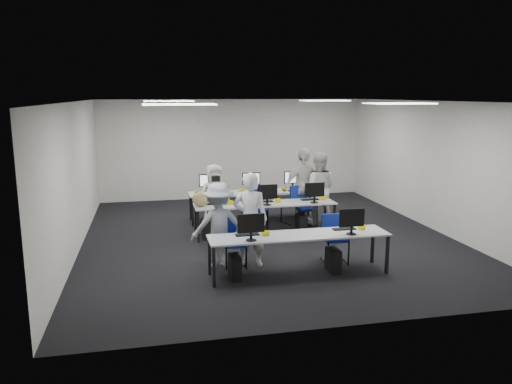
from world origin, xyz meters
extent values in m
plane|color=black|center=(0.00, 0.00, 0.00)|extent=(9.00, 9.00, 0.00)
plane|color=white|center=(0.00, 0.00, 3.00)|extent=(9.00, 9.00, 0.00)
cube|color=silver|center=(0.00, 4.50, 1.50)|extent=(8.00, 0.02, 3.00)
cube|color=silver|center=(0.00, -4.50, 1.50)|extent=(8.00, 0.02, 3.00)
cube|color=silver|center=(-4.00, 0.00, 1.50)|extent=(0.02, 9.00, 3.00)
cube|color=silver|center=(4.00, 0.00, 1.50)|extent=(0.02, 9.00, 3.00)
cube|color=white|center=(-2.00, -2.00, 2.98)|extent=(1.20, 0.60, 0.02)
cube|color=white|center=(2.00, -2.00, 2.98)|extent=(1.20, 0.60, 0.02)
cube|color=white|center=(-2.00, 2.00, 2.98)|extent=(1.20, 0.60, 0.02)
cube|color=white|center=(2.00, 2.00, 2.98)|extent=(1.20, 0.60, 0.02)
cube|color=#B4B6B9|center=(0.00, -2.40, 0.71)|extent=(3.20, 0.70, 0.03)
cube|color=black|center=(-1.55, -2.70, 0.35)|extent=(0.05, 0.05, 0.70)
cube|color=black|center=(-1.55, -2.10, 0.35)|extent=(0.05, 0.05, 0.70)
cube|color=black|center=(1.55, -2.70, 0.35)|extent=(0.05, 0.05, 0.70)
cube|color=black|center=(1.55, -2.10, 0.35)|extent=(0.05, 0.05, 0.70)
cube|color=#B4B6B9|center=(0.00, 0.20, 0.71)|extent=(3.20, 0.70, 0.03)
cube|color=black|center=(-1.55, -0.10, 0.35)|extent=(0.05, 0.05, 0.70)
cube|color=black|center=(-1.55, 0.50, 0.35)|extent=(0.05, 0.05, 0.70)
cube|color=black|center=(1.55, -0.10, 0.35)|extent=(0.05, 0.05, 0.70)
cube|color=black|center=(1.55, 0.50, 0.35)|extent=(0.05, 0.05, 0.70)
cube|color=#B4B6B9|center=(0.00, 1.60, 0.71)|extent=(3.20, 0.70, 0.03)
cube|color=black|center=(-1.55, 1.30, 0.35)|extent=(0.05, 0.05, 0.70)
cube|color=black|center=(-1.55, 1.90, 0.35)|extent=(0.05, 0.05, 0.70)
cube|color=black|center=(1.55, 1.30, 0.35)|extent=(0.05, 0.05, 0.70)
cube|color=black|center=(1.55, 1.90, 0.35)|extent=(0.05, 0.05, 0.70)
cube|color=#0D3BB5|center=(-0.90, -2.58, 1.03)|extent=(0.46, 0.04, 0.32)
cube|color=black|center=(-0.90, -2.26, 0.74)|extent=(0.42, 0.14, 0.02)
ellipsoid|color=black|center=(-0.60, -2.26, 0.75)|extent=(0.07, 0.10, 0.04)
cube|color=black|center=(-1.15, -2.40, 0.21)|extent=(0.18, 0.40, 0.42)
cube|color=white|center=(0.90, -2.58, 1.03)|extent=(0.46, 0.04, 0.32)
cube|color=black|center=(0.90, -2.26, 0.74)|extent=(0.42, 0.14, 0.02)
ellipsoid|color=black|center=(1.20, -2.26, 0.75)|extent=(0.07, 0.10, 0.04)
cube|color=black|center=(0.65, -2.40, 0.21)|extent=(0.18, 0.40, 0.42)
cube|color=white|center=(-1.10, 0.02, 1.03)|extent=(0.46, 0.04, 0.32)
cube|color=black|center=(-1.10, 0.34, 0.74)|extent=(0.42, 0.14, 0.02)
ellipsoid|color=black|center=(-0.80, 0.34, 0.75)|extent=(0.07, 0.10, 0.04)
cube|color=black|center=(-1.35, 0.20, 0.21)|extent=(0.18, 0.40, 0.42)
cube|color=white|center=(0.00, 0.02, 1.03)|extent=(0.46, 0.04, 0.32)
cube|color=black|center=(0.00, 0.34, 0.74)|extent=(0.42, 0.14, 0.02)
ellipsoid|color=black|center=(0.30, 0.34, 0.75)|extent=(0.07, 0.10, 0.04)
cube|color=black|center=(-0.25, 0.20, 0.21)|extent=(0.18, 0.40, 0.42)
cube|color=white|center=(1.10, 0.02, 1.03)|extent=(0.46, 0.04, 0.32)
cube|color=black|center=(1.10, 0.34, 0.74)|extent=(0.42, 0.14, 0.02)
ellipsoid|color=black|center=(1.40, 0.34, 0.75)|extent=(0.07, 0.10, 0.04)
cube|color=black|center=(0.85, 0.20, 0.21)|extent=(0.18, 0.40, 0.42)
cube|color=white|center=(-1.10, 1.78, 1.03)|extent=(0.46, 0.04, 0.32)
cube|color=black|center=(-1.10, 1.46, 0.74)|extent=(0.42, 0.14, 0.02)
ellipsoid|color=black|center=(-1.40, 1.46, 0.75)|extent=(0.07, 0.10, 0.04)
cube|color=black|center=(-0.85, 1.60, 0.21)|extent=(0.18, 0.40, 0.42)
cube|color=white|center=(0.00, 1.78, 1.03)|extent=(0.46, 0.04, 0.32)
cube|color=black|center=(0.00, 1.46, 0.74)|extent=(0.42, 0.14, 0.02)
ellipsoid|color=black|center=(-0.30, 1.46, 0.75)|extent=(0.07, 0.10, 0.04)
cube|color=black|center=(0.25, 1.60, 0.21)|extent=(0.18, 0.40, 0.42)
cube|color=white|center=(1.10, 1.78, 1.03)|extent=(0.46, 0.04, 0.32)
cube|color=black|center=(1.10, 1.46, 0.74)|extent=(0.42, 0.14, 0.02)
ellipsoid|color=black|center=(0.80, 1.46, 0.75)|extent=(0.07, 0.10, 0.04)
cube|color=black|center=(1.35, 1.60, 0.21)|extent=(0.18, 0.40, 0.42)
cube|color=navy|center=(-1.02, -1.74, 0.42)|extent=(0.45, 0.43, 0.05)
cube|color=navy|center=(-0.99, -1.56, 0.66)|extent=(0.39, 0.09, 0.33)
cube|color=navy|center=(0.87, -1.92, 0.46)|extent=(0.46, 0.44, 0.06)
cube|color=navy|center=(0.88, -1.72, 0.72)|extent=(0.42, 0.07, 0.36)
cube|color=navy|center=(-1.01, 0.77, 0.48)|extent=(0.55, 0.53, 0.06)
cube|color=navy|center=(-0.97, 0.98, 0.76)|extent=(0.44, 0.15, 0.38)
cube|color=navy|center=(-0.06, 0.77, 0.45)|extent=(0.44, 0.42, 0.06)
cube|color=navy|center=(-0.07, 0.97, 0.71)|extent=(0.41, 0.06, 0.35)
cube|color=navy|center=(1.18, 0.82, 0.42)|extent=(0.46, 0.45, 0.05)
cube|color=navy|center=(1.15, 1.00, 0.65)|extent=(0.38, 0.11, 0.33)
cube|color=navy|center=(-1.01, 1.14, 0.47)|extent=(0.46, 0.44, 0.06)
cube|color=navy|center=(-1.00, 0.93, 0.73)|extent=(0.43, 0.06, 0.37)
cube|color=navy|center=(-0.08, 0.97, 0.49)|extent=(0.55, 0.54, 0.06)
cube|color=navy|center=(-0.03, 0.77, 0.76)|extent=(0.44, 0.15, 0.38)
cube|color=navy|center=(0.93, 1.09, 0.50)|extent=(0.57, 0.56, 0.07)
cube|color=navy|center=(0.98, 0.88, 0.78)|extent=(0.46, 0.16, 0.39)
ellipsoid|color=#A08C52|center=(-1.45, 0.20, 0.89)|extent=(0.41, 0.28, 0.32)
imported|color=silver|center=(-0.74, -1.76, 0.88)|extent=(0.75, 0.62, 1.76)
imported|color=silver|center=(1.45, 0.77, 0.90)|extent=(1.06, 0.94, 1.80)
imported|color=silver|center=(-1.05, 0.91, 0.78)|extent=(0.80, 0.56, 1.55)
imported|color=silver|center=(1.13, 0.99, 0.94)|extent=(1.19, 0.86, 1.87)
imported|color=gray|center=(-1.33, -1.70, 0.79)|extent=(1.06, 0.67, 1.58)
cube|color=black|center=(-1.34, -1.52, 1.63)|extent=(0.15, 0.19, 0.10)
camera|label=1|loc=(-2.52, -10.50, 3.15)|focal=35.00mm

